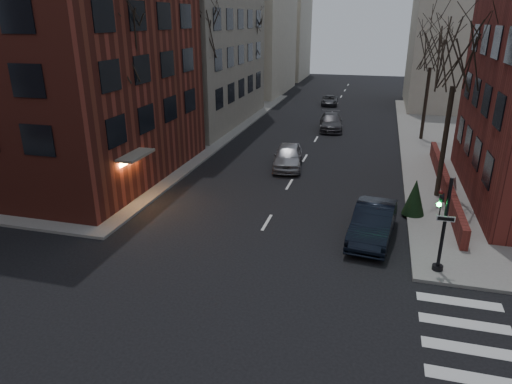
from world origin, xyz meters
TOP-DOWN VIEW (x-y plane):
  - sidewalk_far_left at (-29.00, 30.00)m, footprint 44.00×44.00m
  - building_left_brick at (-15.50, 16.50)m, footprint 15.00×15.00m
  - low_wall_right at (9.30, 19.00)m, footprint 0.35×16.00m
  - building_distant_la at (-15.00, 55.00)m, footprint 14.00×16.00m
  - building_distant_ra at (15.00, 50.00)m, footprint 14.00×14.00m
  - building_distant_lb at (-13.00, 72.00)m, footprint 10.00×12.00m
  - traffic_signal at (7.94, 8.99)m, footprint 0.76×0.44m
  - tree_left_a at (-8.80, 14.00)m, footprint 4.18×4.18m
  - tree_left_b at (-8.80, 26.00)m, footprint 4.40×4.40m
  - tree_left_c at (-8.80, 40.00)m, footprint 3.96×3.96m
  - tree_right_a at (8.80, 18.00)m, footprint 3.96×3.96m
  - tree_right_b at (8.80, 32.00)m, footprint 3.74×3.74m
  - streetlamp_near at (-8.20, 22.00)m, footprint 0.36×0.36m
  - streetlamp_far at (-8.20, 42.00)m, footprint 0.36×0.36m
  - parked_sedan at (5.29, 11.50)m, footprint 2.33×5.26m
  - car_lane_silver at (-0.80, 21.48)m, footprint 2.56×5.04m
  - car_lane_gray at (0.80, 34.03)m, footprint 2.67×5.33m
  - car_lane_far at (-0.80, 47.23)m, footprint 2.13×4.15m
  - sandwich_board at (9.70, 18.97)m, footprint 0.55×0.63m
  - evergreen_shrub at (7.30, 14.76)m, footprint 1.53×1.53m

SIDE VIEW (x-z plane):
  - sidewalk_far_left at x=-29.00m, z-range 0.00..0.15m
  - car_lane_far at x=-0.80m, z-range 0.00..1.12m
  - sandwich_board at x=9.70m, z-range 0.15..0.99m
  - low_wall_right at x=9.30m, z-range 0.15..1.15m
  - car_lane_gray at x=0.80m, z-range 0.00..1.49m
  - car_lane_silver at x=-0.80m, z-range 0.00..1.64m
  - parked_sedan at x=5.29m, z-range 0.00..1.68m
  - evergreen_shrub at x=7.30m, z-range 0.15..2.08m
  - traffic_signal at x=7.94m, z-range -0.09..3.91m
  - streetlamp_near at x=-8.20m, z-range 1.10..7.38m
  - streetlamp_far at x=-8.20m, z-range 1.10..7.38m
  - building_distant_lb at x=-13.00m, z-range 0.00..14.00m
  - tree_right_b at x=8.80m, z-range 3.00..12.18m
  - building_distant_ra at x=15.00m, z-range 0.00..16.00m
  - tree_left_c at x=-8.80m, z-range 3.17..12.89m
  - tree_right_a at x=8.80m, z-range 3.17..12.89m
  - tree_left_a at x=-8.80m, z-range 3.34..13.60m
  - tree_left_b at x=-8.80m, z-range 3.51..14.31m
  - building_left_brick at x=-15.50m, z-range 0.00..18.00m
  - building_distant_la at x=-15.00m, z-range 0.00..18.00m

